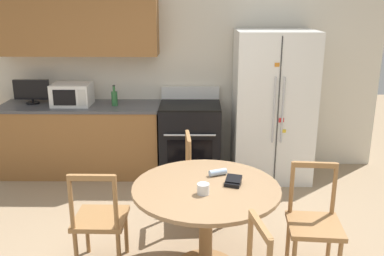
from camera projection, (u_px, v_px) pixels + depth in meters
The scene contains 14 objects.
back_wall at pixel (154, 59), 5.45m from camera, with size 5.20×0.44×2.60m.
kitchen_counter at pixel (83, 139), 5.46m from camera, with size 1.99×0.64×0.90m.
refrigerator at pixel (272, 106), 5.23m from camera, with size 0.93×0.77×1.82m.
oven_range at pixel (190, 139), 5.41m from camera, with size 0.75×0.68×1.08m.
microwave at pixel (72, 94), 5.28m from camera, with size 0.47×0.37×0.27m.
countertop_tv at pixel (32, 91), 5.34m from camera, with size 0.44×0.16×0.31m.
counter_bottle at pixel (114, 98), 5.27m from camera, with size 0.08×0.08×0.26m.
dining_table at pixel (206, 204), 3.41m from camera, with size 1.17×1.17×0.76m.
dining_chair_right at pixel (314, 223), 3.45m from camera, with size 0.45×0.45×0.90m.
dining_chair_left at pixel (100, 220), 3.50m from camera, with size 0.42×0.42×0.90m.
dining_chair_far at pixel (204, 179), 4.29m from camera, with size 0.45×0.45×0.90m.
candle_glass at pixel (203, 190), 3.23m from camera, with size 0.09×0.09×0.08m.
folded_napkin at pixel (218, 172), 3.57m from camera, with size 0.16×0.11×0.05m.
wallet at pixel (233, 182), 3.38m from camera, with size 0.15×0.16×0.07m.
Camera 1 is at (0.23, -2.88, 2.18)m, focal length 40.00 mm.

